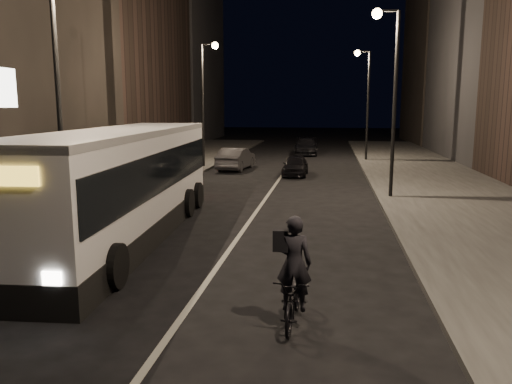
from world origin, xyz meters
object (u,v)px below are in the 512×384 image
(streetlight_left_far, at_px, (206,88))
(streetlight_left_near, at_px, (64,66))
(streetlight_right_mid, at_px, (389,78))
(city_bus, at_px, (122,180))
(car_mid, at_px, (236,159))
(car_near, at_px, (295,166))
(cyclist_on_bicycle, at_px, (294,289))
(streetlight_right_far, at_px, (365,90))
(car_far, at_px, (306,146))

(streetlight_left_far, bearing_deg, streetlight_left_near, -90.00)
(streetlight_right_mid, height_order, streetlight_left_far, same)
(city_bus, distance_m, car_mid, 17.69)
(city_bus, bearing_deg, car_near, 70.50)
(cyclist_on_bicycle, bearing_deg, city_bus, 138.57)
(streetlight_right_mid, bearing_deg, cyclist_on_bicycle, -102.73)
(city_bus, bearing_deg, streetlight_right_far, 66.07)
(streetlight_right_far, relative_size, city_bus, 0.63)
(streetlight_right_far, distance_m, streetlight_left_near, 26.26)
(streetlight_left_near, bearing_deg, streetlight_left_far, 90.00)
(streetlight_left_near, distance_m, car_near, 17.21)
(car_far, bearing_deg, streetlight_right_mid, -79.54)
(streetlight_left_near, distance_m, cyclist_on_bicycle, 10.57)
(car_mid, xyz_separation_m, car_far, (4.09, 11.34, -0.02))
(streetlight_left_near, height_order, car_far, streetlight_left_near)
(streetlight_left_far, bearing_deg, city_bus, -84.51)
(streetlight_right_mid, xyz_separation_m, city_bus, (-8.93, -8.03, -3.49))
(streetlight_left_far, distance_m, car_near, 8.19)
(cyclist_on_bicycle, distance_m, car_far, 34.74)
(streetlight_left_near, bearing_deg, car_mid, 83.39)
(streetlight_right_far, height_order, cyclist_on_bicycle, streetlight_right_far)
(car_far, bearing_deg, car_near, -91.74)
(streetlight_left_far, distance_m, car_mid, 5.07)
(streetlight_right_mid, distance_m, cyclist_on_bicycle, 14.84)
(streetlight_left_near, relative_size, car_far, 1.66)
(car_near, bearing_deg, streetlight_right_mid, -57.41)
(streetlight_right_mid, bearing_deg, streetlight_right_far, 90.00)
(streetlight_right_far, relative_size, streetlight_left_near, 1.00)
(streetlight_left_near, bearing_deg, streetlight_right_mid, 36.88)
(streetlight_right_mid, distance_m, streetlight_left_near, 13.33)
(streetlight_right_far, xyz_separation_m, car_far, (-4.53, 4.96, -4.65))
(cyclist_on_bicycle, xyz_separation_m, car_far, (-1.43, 34.71, -0.02))
(streetlight_right_mid, bearing_deg, car_mid, 131.86)
(car_near, bearing_deg, cyclist_on_bicycle, -85.16)
(streetlight_left_far, distance_m, car_far, 13.39)
(streetlight_right_far, distance_m, streetlight_left_far, 12.24)
(car_mid, bearing_deg, streetlight_right_mid, 137.37)
(streetlight_right_mid, distance_m, car_far, 21.94)
(streetlight_right_far, relative_size, cyclist_on_bicycle, 3.72)
(streetlight_right_mid, relative_size, streetlight_right_far, 1.00)
(streetlight_left_far, distance_m, cyclist_on_bicycle, 25.35)
(streetlight_right_mid, xyz_separation_m, cyclist_on_bicycle, (-3.11, -13.75, -4.63))
(streetlight_left_near, bearing_deg, streetlight_right_far, 66.04)
(city_bus, bearing_deg, car_far, 77.83)
(streetlight_left_near, height_order, city_bus, streetlight_left_near)
(car_mid, bearing_deg, streetlight_right_far, -138.00)
(streetlight_left_near, xyz_separation_m, car_near, (6.13, 15.36, -4.75))
(streetlight_right_mid, height_order, city_bus, streetlight_right_mid)
(streetlight_right_mid, xyz_separation_m, car_mid, (-8.62, 9.62, -4.63))
(streetlight_left_far, height_order, car_far, streetlight_left_far)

